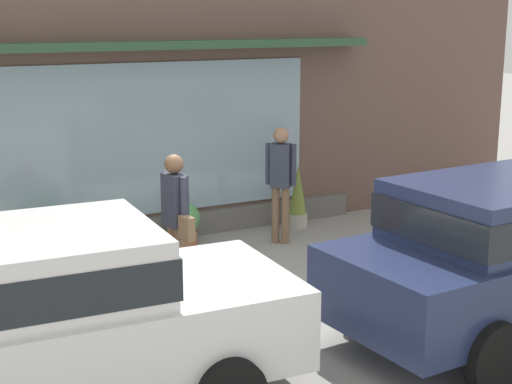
# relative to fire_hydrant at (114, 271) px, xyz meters

# --- Properties ---
(ground_plane) EXTENTS (60.00, 60.00, 0.00)m
(ground_plane) POSITION_rel_fire_hydrant_xyz_m (1.39, -0.60, -0.45)
(ground_plane) COLOR gray
(curb_strip) EXTENTS (14.00, 0.24, 0.12)m
(curb_strip) POSITION_rel_fire_hydrant_xyz_m (1.39, -0.80, -0.39)
(curb_strip) COLOR #B2B2AD
(curb_strip) RESTS_ON ground_plane
(storefront) EXTENTS (14.00, 0.81, 4.57)m
(storefront) POSITION_rel_fire_hydrant_xyz_m (1.38, 2.59, 1.80)
(storefront) COLOR brown
(storefront) RESTS_ON ground_plane
(fire_hydrant) EXTENTS (0.39, 0.35, 0.91)m
(fire_hydrant) POSITION_rel_fire_hydrant_xyz_m (0.00, 0.00, 0.00)
(fire_hydrant) COLOR red
(fire_hydrant) RESTS_ON ground_plane
(pedestrian_with_handbag) EXTENTS (0.24, 0.69, 1.74)m
(pedestrian_with_handbag) POSITION_rel_fire_hydrant_xyz_m (0.82, 0.09, 0.58)
(pedestrian_with_handbag) COLOR brown
(pedestrian_with_handbag) RESTS_ON ground_plane
(pedestrian_passerby) EXTENTS (0.36, 0.34, 1.75)m
(pedestrian_passerby) POSITION_rel_fire_hydrant_xyz_m (3.00, 1.37, 0.59)
(pedestrian_passerby) COLOR brown
(pedestrian_passerby) RESTS_ON ground_plane
(parked_car_white) EXTENTS (4.63, 2.08, 1.63)m
(parked_car_white) POSITION_rel_fire_hydrant_xyz_m (-1.41, -2.06, 0.47)
(parked_car_white) COLOR white
(parked_car_white) RESTS_ON ground_plane
(potted_plant_trailing_edge) EXTENTS (0.32, 0.32, 1.03)m
(potted_plant_trailing_edge) POSITION_rel_fire_hydrant_xyz_m (3.67, 2.00, 0.05)
(potted_plant_trailing_edge) COLOR #B7B2A3
(potted_plant_trailing_edge) RESTS_ON ground_plane
(potted_plant_window_left) EXTENTS (0.61, 0.61, 0.84)m
(potted_plant_window_left) POSITION_rel_fire_hydrant_xyz_m (-0.23, 1.78, 0.02)
(potted_plant_window_left) COLOR #33473D
(potted_plant_window_left) RESTS_ON ground_plane
(potted_plant_doorstep) EXTENTS (0.47, 0.47, 0.64)m
(potted_plant_doorstep) POSITION_rel_fire_hydrant_xyz_m (1.68, 1.94, -0.11)
(potted_plant_doorstep) COLOR #9E6042
(potted_plant_doorstep) RESTS_ON ground_plane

